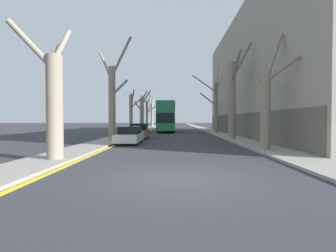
# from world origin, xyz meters

# --- Properties ---
(ground_plane) EXTENTS (300.00, 300.00, 0.00)m
(ground_plane) POSITION_xyz_m (0.00, 0.00, 0.00)
(ground_plane) COLOR #333338
(sidewalk_left) EXTENTS (2.32, 120.00, 0.12)m
(sidewalk_left) POSITION_xyz_m (-5.74, 50.00, 0.06)
(sidewalk_left) COLOR gray
(sidewalk_left) RESTS_ON ground
(sidewalk_right) EXTENTS (2.32, 120.00, 0.12)m
(sidewalk_right) POSITION_xyz_m (5.74, 50.00, 0.06)
(sidewalk_right) COLOR gray
(sidewalk_right) RESTS_ON ground
(building_facade_right) EXTENTS (10.08, 36.21, 13.72)m
(building_facade_right) POSITION_xyz_m (11.89, 21.69, 6.85)
(building_facade_right) COLOR #9E9384
(building_facade_right) RESTS_ON ground
(kerb_line_stripe) EXTENTS (0.24, 120.00, 0.01)m
(kerb_line_stripe) POSITION_xyz_m (-4.40, 50.00, 0.00)
(kerb_line_stripe) COLOR yellow
(kerb_line_stripe) RESTS_ON ground
(street_tree_left_0) EXTENTS (2.26, 3.36, 6.74)m
(street_tree_left_0) POSITION_xyz_m (-5.47, 3.43, 2.87)
(street_tree_left_0) COLOR gray
(street_tree_left_0) RESTS_ON ground
(street_tree_left_1) EXTENTS (3.59, 3.26, 8.62)m
(street_tree_left_1) POSITION_xyz_m (-5.41, 14.23, 3.69)
(street_tree_left_1) COLOR gray
(street_tree_left_1) RESTS_ON ground
(street_tree_left_2) EXTENTS (2.12, 3.31, 5.44)m
(street_tree_left_2) POSITION_xyz_m (-5.41, 24.30, 2.79)
(street_tree_left_2) COLOR gray
(street_tree_left_2) RESTS_ON ground
(street_tree_left_3) EXTENTS (2.79, 2.02, 6.78)m
(street_tree_left_3) POSITION_xyz_m (-5.31, 34.09, 3.03)
(street_tree_left_3) COLOR gray
(street_tree_left_3) RESTS_ON ground
(street_tree_left_4) EXTENTS (4.78, 2.23, 7.60)m
(street_tree_left_4) POSITION_xyz_m (-5.50, 43.86, 3.33)
(street_tree_left_4) COLOR gray
(street_tree_left_4) RESTS_ON ground
(street_tree_left_5) EXTENTS (1.49, 3.20, 8.42)m
(street_tree_left_5) POSITION_xyz_m (-5.37, 54.72, 3.69)
(street_tree_left_5) COLOR gray
(street_tree_left_5) RESTS_ON ground
(street_tree_right_0) EXTENTS (2.25, 4.07, 7.38)m
(street_tree_right_0) POSITION_xyz_m (5.51, 7.76, 2.80)
(street_tree_right_0) COLOR gray
(street_tree_right_0) RESTS_ON ground
(street_tree_right_1) EXTENTS (1.72, 5.00, 8.60)m
(street_tree_right_1) POSITION_xyz_m (5.34, 16.32, 4.06)
(street_tree_right_1) COLOR gray
(street_tree_right_1) RESTS_ON ground
(street_tree_right_2) EXTENTS (4.27, 4.05, 9.21)m
(street_tree_right_2) POSITION_xyz_m (5.28, 26.09, 3.98)
(street_tree_right_2) COLOR gray
(street_tree_right_2) RESTS_ON ground
(double_decker_bus) EXTENTS (2.61, 10.35, 4.47)m
(double_decker_bus) POSITION_xyz_m (-1.27, 31.74, 2.52)
(double_decker_bus) COLOR #1E7F47
(double_decker_bus) RESTS_ON ground
(parked_car_0) EXTENTS (1.72, 4.25, 1.34)m
(parked_car_0) POSITION_xyz_m (-3.57, 12.07, 0.63)
(parked_car_0) COLOR silver
(parked_car_0) RESTS_ON ground
(parked_car_1) EXTENTS (1.73, 4.18, 1.49)m
(parked_car_1) POSITION_xyz_m (-3.57, 17.69, 0.69)
(parked_car_1) COLOR olive
(parked_car_1) RESTS_ON ground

